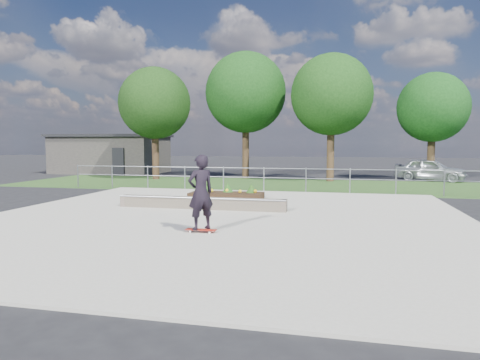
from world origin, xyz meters
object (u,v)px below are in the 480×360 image
object	(u,v)px
planter_bed	(227,194)
skateboarder	(201,192)
parked_car	(430,170)
grind_ledge	(201,203)

from	to	relation	value
planter_bed	skateboarder	size ratio (longest dim) A/B	1.50
planter_bed	skateboarder	xyz separation A→B (m)	(1.06, -6.68, 0.85)
parked_car	grind_ledge	bearing A→B (deg)	163.67
skateboarder	parked_car	bearing A→B (deg)	63.44
planter_bed	parked_car	world-z (taller)	parked_car
grind_ledge	skateboarder	distance (m)	4.05
parked_car	skateboarder	bearing A→B (deg)	172.81
grind_ledge	planter_bed	bearing A→B (deg)	86.68
grind_ledge	skateboarder	size ratio (longest dim) A/B	2.99
skateboarder	planter_bed	bearing A→B (deg)	99.01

